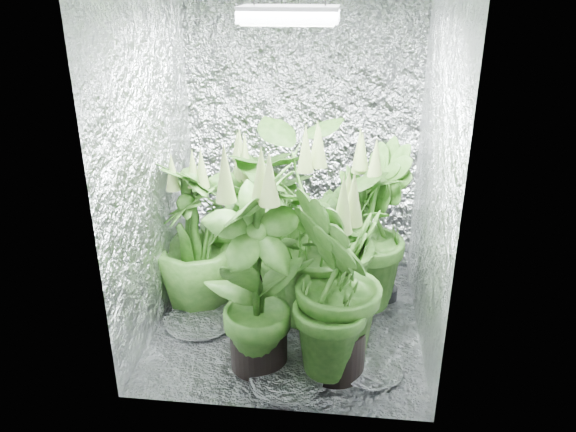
{
  "coord_description": "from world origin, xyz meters",
  "views": [
    {
      "loc": [
        0.33,
        -2.99,
        2.01
      ],
      "look_at": [
        -0.01,
        0.0,
        0.72
      ],
      "focal_mm": 35.0,
      "sensor_mm": 36.0,
      "label": 1
    }
  ],
  "objects_px": {
    "plant_a": "(249,211)",
    "plant_d": "(195,237)",
    "plant_e": "(309,232)",
    "plant_c": "(369,229)",
    "plant_b": "(250,231)",
    "circulation_fan": "(382,277)",
    "plant_g": "(338,286)",
    "plant_f": "(257,270)",
    "grow_lamp": "(289,15)"
  },
  "relations": [
    {
      "from": "plant_d",
      "to": "plant_e",
      "type": "distance_m",
      "value": 0.75
    },
    {
      "from": "grow_lamp",
      "to": "plant_e",
      "type": "distance_m",
      "value": 1.23
    },
    {
      "from": "plant_c",
      "to": "plant_f",
      "type": "xyz_separation_m",
      "value": [
        -0.6,
        -0.72,
        0.06
      ]
    },
    {
      "from": "plant_c",
      "to": "circulation_fan",
      "type": "bearing_deg",
      "value": 33.17
    },
    {
      "from": "plant_f",
      "to": "plant_b",
      "type": "bearing_deg",
      "value": 102.89
    },
    {
      "from": "plant_a",
      "to": "plant_e",
      "type": "xyz_separation_m",
      "value": [
        0.45,
        -0.48,
        0.09
      ]
    },
    {
      "from": "plant_d",
      "to": "plant_f",
      "type": "xyz_separation_m",
      "value": [
        0.5,
        -0.59,
        0.11
      ]
    },
    {
      "from": "plant_a",
      "to": "plant_d",
      "type": "xyz_separation_m",
      "value": [
        -0.28,
        -0.39,
        -0.03
      ]
    },
    {
      "from": "plant_e",
      "to": "plant_c",
      "type": "bearing_deg",
      "value": 31.92
    },
    {
      "from": "plant_a",
      "to": "plant_e",
      "type": "relative_size",
      "value": 0.86
    },
    {
      "from": "plant_d",
      "to": "circulation_fan",
      "type": "height_order",
      "value": "plant_d"
    },
    {
      "from": "grow_lamp",
      "to": "plant_d",
      "type": "height_order",
      "value": "grow_lamp"
    },
    {
      "from": "plant_g",
      "to": "plant_c",
      "type": "bearing_deg",
      "value": 76.62
    },
    {
      "from": "grow_lamp",
      "to": "plant_d",
      "type": "relative_size",
      "value": 0.47
    },
    {
      "from": "grow_lamp",
      "to": "plant_e",
      "type": "xyz_separation_m",
      "value": [
        0.12,
        0.04,
        -1.22
      ]
    },
    {
      "from": "plant_c",
      "to": "plant_f",
      "type": "relative_size",
      "value": 0.9
    },
    {
      "from": "grow_lamp",
      "to": "plant_b",
      "type": "bearing_deg",
      "value": 135.34
    },
    {
      "from": "plant_d",
      "to": "plant_e",
      "type": "xyz_separation_m",
      "value": [
        0.73,
        -0.09,
        0.12
      ]
    },
    {
      "from": "plant_d",
      "to": "plant_g",
      "type": "distance_m",
      "value": 1.09
    },
    {
      "from": "plant_a",
      "to": "plant_e",
      "type": "distance_m",
      "value": 0.66
    },
    {
      "from": "plant_e",
      "to": "circulation_fan",
      "type": "relative_size",
      "value": 3.34
    },
    {
      "from": "plant_c",
      "to": "plant_d",
      "type": "height_order",
      "value": "plant_c"
    },
    {
      "from": "plant_b",
      "to": "plant_e",
      "type": "bearing_deg",
      "value": -31.4
    },
    {
      "from": "plant_c",
      "to": "grow_lamp",
      "type": "bearing_deg",
      "value": -151.11
    },
    {
      "from": "plant_d",
      "to": "plant_a",
      "type": "bearing_deg",
      "value": 54.17
    },
    {
      "from": "plant_c",
      "to": "plant_g",
      "type": "relative_size",
      "value": 0.99
    },
    {
      "from": "plant_f",
      "to": "plant_a",
      "type": "bearing_deg",
      "value": 102.52
    },
    {
      "from": "plant_b",
      "to": "plant_e",
      "type": "xyz_separation_m",
      "value": [
        0.4,
        -0.25,
        0.13
      ]
    },
    {
      "from": "plant_e",
      "to": "grow_lamp",
      "type": "bearing_deg",
      "value": -161.79
    },
    {
      "from": "grow_lamp",
      "to": "plant_b",
      "type": "relative_size",
      "value": 0.48
    },
    {
      "from": "plant_c",
      "to": "plant_g",
      "type": "distance_m",
      "value": 0.74
    },
    {
      "from": "grow_lamp",
      "to": "plant_e",
      "type": "bearing_deg",
      "value": 18.21
    },
    {
      "from": "circulation_fan",
      "to": "plant_c",
      "type": "bearing_deg",
      "value": -135.31
    },
    {
      "from": "plant_a",
      "to": "plant_f",
      "type": "relative_size",
      "value": 0.84
    },
    {
      "from": "plant_c",
      "to": "plant_d",
      "type": "distance_m",
      "value": 1.1
    },
    {
      "from": "plant_d",
      "to": "plant_g",
      "type": "bearing_deg",
      "value": -32.69
    },
    {
      "from": "plant_c",
      "to": "plant_b",
      "type": "bearing_deg",
      "value": 178.44
    },
    {
      "from": "plant_b",
      "to": "plant_c",
      "type": "bearing_deg",
      "value": -1.56
    },
    {
      "from": "plant_a",
      "to": "plant_f",
      "type": "distance_m",
      "value": 1.0
    },
    {
      "from": "plant_a",
      "to": "plant_e",
      "type": "height_order",
      "value": "plant_e"
    },
    {
      "from": "plant_a",
      "to": "plant_b",
      "type": "bearing_deg",
      "value": -78.65
    },
    {
      "from": "plant_f",
      "to": "grow_lamp",
      "type": "bearing_deg",
      "value": 75.41
    },
    {
      "from": "plant_e",
      "to": "plant_g",
      "type": "xyz_separation_m",
      "value": [
        0.19,
        -0.5,
        -0.07
      ]
    },
    {
      "from": "plant_g",
      "to": "plant_d",
      "type": "bearing_deg",
      "value": 147.31
    },
    {
      "from": "plant_a",
      "to": "circulation_fan",
      "type": "relative_size",
      "value": 2.88
    },
    {
      "from": "plant_a",
      "to": "plant_d",
      "type": "relative_size",
      "value": 1.03
    },
    {
      "from": "plant_b",
      "to": "plant_f",
      "type": "bearing_deg",
      "value": -77.11
    },
    {
      "from": "plant_e",
      "to": "circulation_fan",
      "type": "height_order",
      "value": "plant_e"
    },
    {
      "from": "plant_a",
      "to": "plant_f",
      "type": "height_order",
      "value": "plant_f"
    },
    {
      "from": "plant_g",
      "to": "plant_e",
      "type": "bearing_deg",
      "value": 110.84
    }
  ]
}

